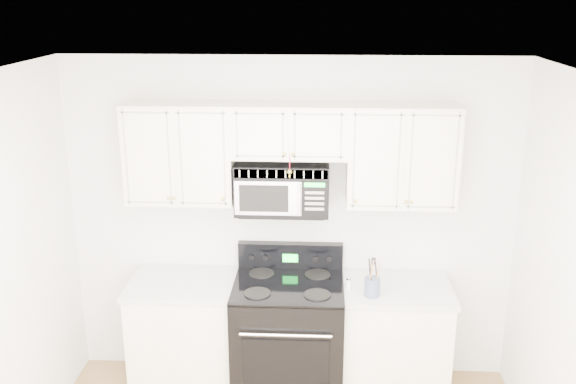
{
  "coord_description": "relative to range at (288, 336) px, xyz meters",
  "views": [
    {
      "loc": [
        0.23,
        -3.0,
        3.04
      ],
      "look_at": [
        0.0,
        1.3,
        1.69
      ],
      "focal_mm": 40.0,
      "sensor_mm": 36.0,
      "label": 1
    }
  ],
  "objects": [
    {
      "name": "utensil_crock",
      "position": [
        0.62,
        -0.14,
        0.51
      ],
      "size": [
        0.11,
        0.11,
        0.3
      ],
      "color": "slate",
      "rests_on": "base_cabinet_right"
    },
    {
      "name": "range",
      "position": [
        0.0,
        0.0,
        0.0
      ],
      "size": [
        0.83,
        0.75,
        1.14
      ],
      "color": "black",
      "rests_on": "ground"
    },
    {
      "name": "room",
      "position": [
        0.0,
        -1.4,
        0.82
      ],
      "size": [
        3.51,
        3.51,
        2.61
      ],
      "color": "olive",
      "rests_on": "ground"
    },
    {
      "name": "upper_cabinets",
      "position": [
        0.0,
        0.18,
        1.45
      ],
      "size": [
        2.44,
        0.37,
        0.75
      ],
      "color": "beige",
      "rests_on": "ground"
    },
    {
      "name": "base_cabinet_left",
      "position": [
        -0.8,
        0.04,
        -0.06
      ],
      "size": [
        0.86,
        0.65,
        0.92
      ],
      "color": "beige",
      "rests_on": "ground"
    },
    {
      "name": "shaker_salt",
      "position": [
        0.45,
        -0.04,
        0.48
      ],
      "size": [
        0.04,
        0.04,
        0.09
      ],
      "color": "silver",
      "rests_on": "base_cabinet_right"
    },
    {
      "name": "shaker_pepper",
      "position": [
        0.66,
        -0.11,
        0.48
      ],
      "size": [
        0.04,
        0.04,
        0.09
      ],
      "color": "silver",
      "rests_on": "base_cabinet_right"
    },
    {
      "name": "base_cabinet_right",
      "position": [
        0.8,
        0.04,
        -0.06
      ],
      "size": [
        0.86,
        0.65,
        0.92
      ],
      "color": "beige",
      "rests_on": "ground"
    },
    {
      "name": "microwave",
      "position": [
        -0.06,
        0.17,
        1.16
      ],
      "size": [
        0.7,
        0.4,
        0.38
      ],
      "color": "black",
      "rests_on": "ground"
    }
  ]
}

